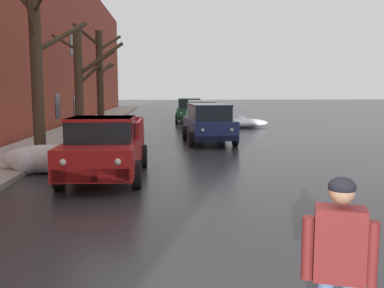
{
  "coord_description": "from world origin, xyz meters",
  "views": [
    {
      "loc": [
        -0.41,
        -3.84,
        2.49
      ],
      "look_at": [
        0.24,
        7.6,
        1.03
      ],
      "focal_mm": 40.22,
      "sensor_mm": 36.0,
      "label": 1
    }
  ],
  "objects_px": {
    "suv_darkblue_parked_kerbside_close": "(208,122)",
    "suv_white_parked_kerbside_mid": "(202,114)",
    "bare_tree_mid_block": "(81,82)",
    "pickup_truck_red_approaching_near_lane": "(106,147)",
    "suv_green_parked_far_down_block": "(189,109)",
    "bare_tree_far_down_block": "(100,76)",
    "pedestrian_with_coffee": "(339,260)",
    "bare_tree_second_along_sidewalk": "(37,65)",
    "sedan_black_queued_behind_truck": "(189,108)"
  },
  "relations": [
    {
      "from": "suv_darkblue_parked_kerbside_close",
      "to": "suv_white_parked_kerbside_mid",
      "type": "distance_m",
      "value": 5.86
    },
    {
      "from": "bare_tree_mid_block",
      "to": "suv_darkblue_parked_kerbside_close",
      "type": "bearing_deg",
      "value": -6.99
    },
    {
      "from": "bare_tree_mid_block",
      "to": "pickup_truck_red_approaching_near_lane",
      "type": "xyz_separation_m",
      "value": [
        2.29,
        -8.55,
        -1.93
      ]
    },
    {
      "from": "pickup_truck_red_approaching_near_lane",
      "to": "suv_green_parked_far_down_block",
      "type": "distance_m",
      "value": 20.74
    },
    {
      "from": "bare_tree_far_down_block",
      "to": "pedestrian_with_coffee",
      "type": "distance_m",
      "value": 24.41
    },
    {
      "from": "bare_tree_mid_block",
      "to": "suv_white_parked_kerbside_mid",
      "type": "relative_size",
      "value": 1.17
    },
    {
      "from": "bare_tree_far_down_block",
      "to": "suv_green_parked_far_down_block",
      "type": "height_order",
      "value": "bare_tree_far_down_block"
    },
    {
      "from": "suv_white_parked_kerbside_mid",
      "to": "pickup_truck_red_approaching_near_lane",
      "type": "bearing_deg",
      "value": -105.5
    },
    {
      "from": "bare_tree_mid_block",
      "to": "suv_green_parked_far_down_block",
      "type": "distance_m",
      "value": 13.32
    },
    {
      "from": "bare_tree_second_along_sidewalk",
      "to": "pedestrian_with_coffee",
      "type": "bearing_deg",
      "value": -62.34
    },
    {
      "from": "suv_green_parked_far_down_block",
      "to": "bare_tree_mid_block",
      "type": "bearing_deg",
      "value": -115.41
    },
    {
      "from": "pickup_truck_red_approaching_near_lane",
      "to": "suv_green_parked_far_down_block",
      "type": "xyz_separation_m",
      "value": [
        3.37,
        20.47,
        0.11
      ]
    },
    {
      "from": "bare_tree_far_down_block",
      "to": "suv_darkblue_parked_kerbside_close",
      "type": "bearing_deg",
      "value": -49.94
    },
    {
      "from": "suv_darkblue_parked_kerbside_close",
      "to": "suv_green_parked_far_down_block",
      "type": "bearing_deg",
      "value": 91.27
    },
    {
      "from": "sedan_black_queued_behind_truck",
      "to": "pedestrian_with_coffee",
      "type": "height_order",
      "value": "pedestrian_with_coffee"
    },
    {
      "from": "bare_tree_far_down_block",
      "to": "sedan_black_queued_behind_truck",
      "type": "height_order",
      "value": "bare_tree_far_down_block"
    },
    {
      "from": "sedan_black_queued_behind_truck",
      "to": "pedestrian_with_coffee",
      "type": "relative_size",
      "value": 2.33
    },
    {
      "from": "bare_tree_second_along_sidewalk",
      "to": "bare_tree_far_down_block",
      "type": "bearing_deg",
      "value": 90.06
    },
    {
      "from": "bare_tree_mid_block",
      "to": "suv_darkblue_parked_kerbside_close",
      "type": "relative_size",
      "value": 1.09
    },
    {
      "from": "bare_tree_mid_block",
      "to": "pedestrian_with_coffee",
      "type": "xyz_separation_m",
      "value": [
        5.51,
        -17.18,
        -1.77
      ]
    },
    {
      "from": "bare_tree_mid_block",
      "to": "bare_tree_far_down_block",
      "type": "bearing_deg",
      "value": 90.94
    },
    {
      "from": "bare_tree_far_down_block",
      "to": "suv_green_parked_far_down_block",
      "type": "distance_m",
      "value": 8.28
    },
    {
      "from": "bare_tree_second_along_sidewalk",
      "to": "pedestrian_with_coffee",
      "type": "distance_m",
      "value": 12.27
    },
    {
      "from": "suv_darkblue_parked_kerbside_close",
      "to": "suv_green_parked_far_down_block",
      "type": "distance_m",
      "value": 12.65
    },
    {
      "from": "pickup_truck_red_approaching_near_lane",
      "to": "suv_darkblue_parked_kerbside_close",
      "type": "bearing_deg",
      "value": 64.97
    },
    {
      "from": "bare_tree_far_down_block",
      "to": "sedan_black_queued_behind_truck",
      "type": "bearing_deg",
      "value": 63.24
    },
    {
      "from": "bare_tree_second_along_sidewalk",
      "to": "suv_green_parked_far_down_block",
      "type": "xyz_separation_m",
      "value": [
        5.75,
        18.42,
        -2.27
      ]
    },
    {
      "from": "suv_darkblue_parked_kerbside_close",
      "to": "suv_white_parked_kerbside_mid",
      "type": "relative_size",
      "value": 1.08
    },
    {
      "from": "bare_tree_second_along_sidewalk",
      "to": "suv_darkblue_parked_kerbside_close",
      "type": "bearing_deg",
      "value": 43.72
    },
    {
      "from": "bare_tree_mid_block",
      "to": "suv_green_parked_far_down_block",
      "type": "height_order",
      "value": "bare_tree_mid_block"
    },
    {
      "from": "bare_tree_far_down_block",
      "to": "pickup_truck_red_approaching_near_lane",
      "type": "xyz_separation_m",
      "value": [
        2.4,
        -15.01,
        -2.45
      ]
    },
    {
      "from": "bare_tree_second_along_sidewalk",
      "to": "pickup_truck_red_approaching_near_lane",
      "type": "bearing_deg",
      "value": -40.68
    },
    {
      "from": "suv_white_parked_kerbside_mid",
      "to": "suv_green_parked_far_down_block",
      "type": "distance_m",
      "value": 6.8
    },
    {
      "from": "bare_tree_mid_block",
      "to": "pedestrian_with_coffee",
      "type": "relative_size",
      "value": 2.94
    },
    {
      "from": "bare_tree_far_down_block",
      "to": "bare_tree_second_along_sidewalk",
      "type": "bearing_deg",
      "value": -89.94
    },
    {
      "from": "pickup_truck_red_approaching_near_lane",
      "to": "pedestrian_with_coffee",
      "type": "distance_m",
      "value": 9.22
    },
    {
      "from": "suv_darkblue_parked_kerbside_close",
      "to": "pedestrian_with_coffee",
      "type": "height_order",
      "value": "suv_darkblue_parked_kerbside_close"
    },
    {
      "from": "pickup_truck_red_approaching_near_lane",
      "to": "sedan_black_queued_behind_truck",
      "type": "xyz_separation_m",
      "value": [
        3.7,
        27.09,
        -0.13
      ]
    },
    {
      "from": "pickup_truck_red_approaching_near_lane",
      "to": "suv_white_parked_kerbside_mid",
      "type": "distance_m",
      "value": 14.2
    },
    {
      "from": "suv_darkblue_parked_kerbside_close",
      "to": "suv_white_parked_kerbside_mid",
      "type": "bearing_deg",
      "value": 88.59
    },
    {
      "from": "suv_white_parked_kerbside_mid",
      "to": "bare_tree_mid_block",
      "type": "bearing_deg",
      "value": -139.85
    },
    {
      "from": "suv_darkblue_parked_kerbside_close",
      "to": "pedestrian_with_coffee",
      "type": "xyz_separation_m",
      "value": [
        -0.43,
        -16.46,
        0.05
      ]
    },
    {
      "from": "bare_tree_second_along_sidewalk",
      "to": "suv_green_parked_far_down_block",
      "type": "bearing_deg",
      "value": 72.65
    },
    {
      "from": "pedestrian_with_coffee",
      "to": "sedan_black_queued_behind_truck",
      "type": "bearing_deg",
      "value": 89.23
    },
    {
      "from": "pickup_truck_red_approaching_near_lane",
      "to": "suv_darkblue_parked_kerbside_close",
      "type": "height_order",
      "value": "suv_darkblue_parked_kerbside_close"
    },
    {
      "from": "pedestrian_with_coffee",
      "to": "suv_white_parked_kerbside_mid",
      "type": "bearing_deg",
      "value": 88.51
    },
    {
      "from": "bare_tree_second_along_sidewalk",
      "to": "pickup_truck_red_approaching_near_lane",
      "type": "relative_size",
      "value": 1.25
    },
    {
      "from": "bare_tree_far_down_block",
      "to": "pickup_truck_red_approaching_near_lane",
      "type": "height_order",
      "value": "bare_tree_far_down_block"
    },
    {
      "from": "pedestrian_with_coffee",
      "to": "suv_darkblue_parked_kerbside_close",
      "type": "bearing_deg",
      "value": 88.49
    },
    {
      "from": "suv_darkblue_parked_kerbside_close",
      "to": "suv_green_parked_far_down_block",
      "type": "xyz_separation_m",
      "value": [
        -0.28,
        12.65,
        -0.0
      ]
    }
  ]
}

